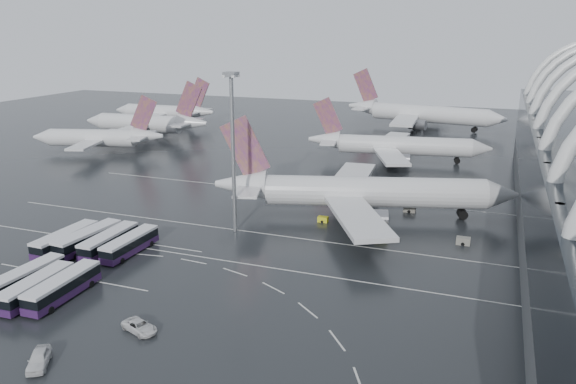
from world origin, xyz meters
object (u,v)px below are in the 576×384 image
(van_curve_b, at_px, (39,359))
(gse_cart_belly_d, at_px, (463,241))
(jet_remote_far, at_px, (165,112))
(gse_cart_belly_c, at_px, (323,219))
(airliner_gate_c, at_px, (420,114))
(airliner_gate_b, at_px, (395,146))
(floodlight_mast, at_px, (233,134))
(bus_row_near_d, at_px, (130,244))
(bus_row_far_b, at_px, (36,287))
(airliner_main, at_px, (359,192))
(bus_row_near_b, at_px, (88,239))
(bus_row_near_c, at_px, (109,241))
(bus_row_far_c, at_px, (63,287))
(gse_cart_belly_b, at_px, (410,209))
(van_curve_a, at_px, (140,326))
(gse_cart_belly_a, at_px, (381,236))
(bus_row_far_a, at_px, (27,277))
(bus_row_near_a, at_px, (65,240))
(jet_remote_west, at_px, (100,138))
(jet_remote_mid, at_px, (148,124))

(van_curve_b, relative_size, gse_cart_belly_d, 2.16)
(jet_remote_far, distance_m, gse_cart_belly_c, 130.05)
(airliner_gate_c, distance_m, gse_cart_belly_d, 123.14)
(airliner_gate_b, relative_size, floodlight_mast, 1.76)
(bus_row_near_d, xyz_separation_m, bus_row_far_b, (-2.32, -18.64, 0.00))
(airliner_main, distance_m, airliner_gate_b, 52.61)
(bus_row_near_b, bearing_deg, airliner_gate_b, -18.70)
(floodlight_mast, bearing_deg, bus_row_near_c, -133.87)
(bus_row_far_c, xyz_separation_m, gse_cart_belly_b, (39.88, 56.79, -1.12))
(van_curve_a, height_order, gse_cart_belly_a, van_curve_a)
(airliner_gate_b, height_order, bus_row_near_c, airliner_gate_b)
(gse_cart_belly_c, relative_size, gse_cart_belly_d, 0.84)
(jet_remote_far, bearing_deg, van_curve_a, 119.54)
(jet_remote_far, height_order, van_curve_a, jet_remote_far)
(van_curve_b, bearing_deg, bus_row_far_a, 106.15)
(van_curve_a, bearing_deg, bus_row_near_d, 57.72)
(airliner_main, xyz_separation_m, bus_row_far_a, (-38.10, -48.85, -3.47))
(jet_remote_far, bearing_deg, bus_row_near_d, 118.18)
(gse_cart_belly_b, bearing_deg, bus_row_near_c, -138.54)
(bus_row_near_a, distance_m, bus_row_near_d, 11.73)
(bus_row_near_c, relative_size, bus_row_far_c, 1.00)
(jet_remote_west, xyz_separation_m, bus_row_near_b, (49.09, -65.68, -2.77))
(airliner_main, distance_m, floodlight_mast, 29.00)
(gse_cart_belly_d, bearing_deg, bus_row_near_c, -156.66)
(bus_row_near_c, height_order, gse_cart_belly_c, bus_row_near_c)
(airliner_gate_c, bearing_deg, bus_row_near_b, -94.75)
(airliner_main, bearing_deg, gse_cart_belly_a, -73.95)
(bus_row_near_a, relative_size, gse_cart_belly_b, 5.55)
(van_curve_b, xyz_separation_m, gse_cart_belly_c, (15.60, 58.63, -0.33))
(airliner_main, height_order, bus_row_far_b, airliner_main)
(van_curve_a, relative_size, gse_cart_belly_c, 2.56)
(jet_remote_west, relative_size, bus_row_near_b, 2.92)
(airliner_gate_c, relative_size, gse_cart_belly_c, 30.45)
(gse_cart_belly_d, bearing_deg, airliner_gate_b, 110.89)
(bus_row_near_c, relative_size, van_curve_a, 2.56)
(jet_remote_far, height_order, floodlight_mast, floodlight_mast)
(airliner_gate_c, bearing_deg, jet_remote_west, -127.60)
(airliner_gate_b, relative_size, gse_cart_belly_a, 23.14)
(bus_row_far_b, bearing_deg, jet_remote_mid, 24.76)
(bus_row_far_b, xyz_separation_m, van_curve_a, (18.92, -2.58, -1.01))
(gse_cart_belly_b, bearing_deg, bus_row_near_a, -141.39)
(van_curve_b, height_order, gse_cart_belly_a, van_curve_b)
(jet_remote_west, bearing_deg, bus_row_far_b, 107.53)
(bus_row_near_c, xyz_separation_m, bus_row_near_d, (4.04, 0.30, -0.06))
(bus_row_far_a, bearing_deg, van_curve_b, -130.23)
(bus_row_near_c, distance_m, floodlight_mast, 28.49)
(bus_row_far_b, distance_m, bus_row_far_c, 3.72)
(van_curve_a, relative_size, floodlight_mast, 0.18)
(bus_row_near_b, distance_m, bus_row_near_c, 4.04)
(airliner_main, xyz_separation_m, gse_cart_belly_b, (9.32, 6.86, -4.48))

